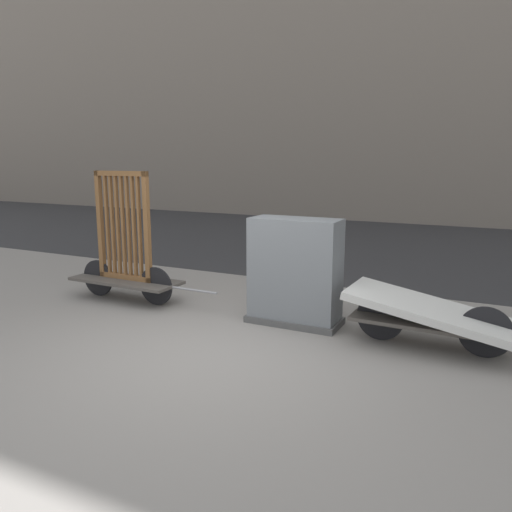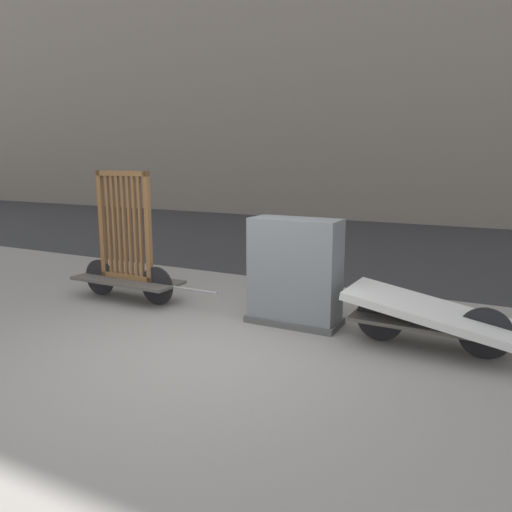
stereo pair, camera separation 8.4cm
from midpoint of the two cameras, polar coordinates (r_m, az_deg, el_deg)
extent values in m
plane|color=gray|center=(5.34, -6.35, -10.98)|extent=(60.00, 60.00, 0.00)
cube|color=#2D2D30|center=(12.16, 13.24, 1.33)|extent=(56.00, 8.49, 0.01)
cube|color=#4C4742|center=(7.38, -14.95, -2.72)|extent=(1.65, 0.63, 0.04)
cylinder|color=black|center=(7.05, -11.70, -3.39)|extent=(0.53, 0.04, 0.53)
cylinder|color=black|center=(7.75, -17.89, -2.39)|extent=(0.53, 0.04, 0.53)
cylinder|color=gray|center=(6.67, -7.42, -3.89)|extent=(0.70, 0.04, 0.03)
cube|color=brown|center=(7.37, -14.98, -2.30)|extent=(0.92, 0.08, 0.07)
cube|color=brown|center=(7.19, -15.56, 9.08)|extent=(0.92, 0.08, 0.07)
cube|color=brown|center=(7.53, -17.65, 3.47)|extent=(0.07, 0.07, 1.53)
cube|color=brown|center=(6.97, -12.68, 3.14)|extent=(0.07, 0.07, 1.53)
cube|color=brown|center=(7.44, -16.93, 3.42)|extent=(0.04, 0.05, 1.46)
cube|color=brown|center=(7.37, -16.38, 3.39)|extent=(0.04, 0.05, 1.46)
cube|color=brown|center=(7.31, -15.83, 3.35)|extent=(0.04, 0.05, 1.46)
cube|color=brown|center=(7.24, -15.26, 3.31)|extent=(0.04, 0.05, 1.46)
cube|color=brown|center=(7.18, -14.69, 3.28)|extent=(0.04, 0.05, 1.46)
cube|color=brown|center=(7.11, -14.10, 3.24)|extent=(0.04, 0.05, 1.46)
cube|color=brown|center=(7.05, -13.51, 3.20)|extent=(0.04, 0.05, 1.46)
cube|color=#4C4742|center=(5.65, 18.93, -7.19)|extent=(1.66, 0.66, 0.04)
cylinder|color=black|center=(5.61, 24.36, -7.94)|extent=(0.53, 0.05, 0.53)
cylinder|color=black|center=(5.76, 13.64, -6.77)|extent=(0.53, 0.05, 0.53)
cube|color=silver|center=(5.61, 19.02, -5.88)|extent=(1.79, 0.86, 0.37)
cube|color=#4C4C4C|center=(6.23, 4.00, -7.29)|extent=(1.14, 0.53, 0.08)
cube|color=slate|center=(6.06, 4.08, -1.80)|extent=(1.08, 0.47, 1.30)
camera|label=1|loc=(0.04, -90.39, -0.08)|focal=35.00mm
camera|label=2|loc=(0.04, 89.61, 0.08)|focal=35.00mm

